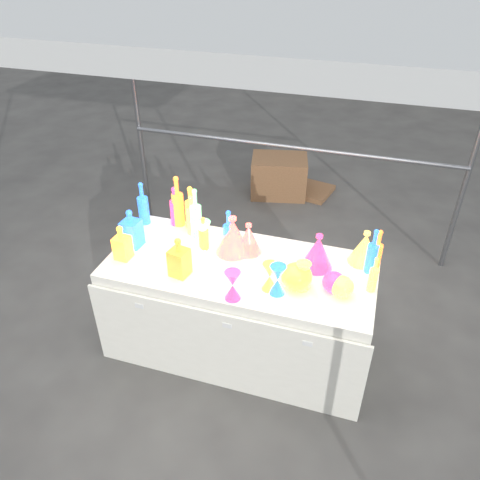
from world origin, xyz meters
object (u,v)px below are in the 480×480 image
(bottle_0, at_px, (191,207))
(decanter_0, at_px, (122,242))
(cardboard_box_closed, at_px, (279,176))
(lampshade_0, at_px, (233,235))
(globe_0, at_px, (296,278))
(display_table, at_px, (240,307))

(bottle_0, relative_size, decanter_0, 1.32)
(cardboard_box_closed, bearing_deg, decanter_0, -113.53)
(cardboard_box_closed, relative_size, lampshade_0, 2.23)
(cardboard_box_closed, height_order, globe_0, globe_0)
(decanter_0, height_order, lampshade_0, lampshade_0)
(bottle_0, height_order, decanter_0, bottle_0)
(cardboard_box_closed, distance_m, decanter_0, 2.70)
(decanter_0, distance_m, lampshade_0, 0.75)
(display_table, height_order, cardboard_box_closed, display_table)
(cardboard_box_closed, relative_size, globe_0, 3.21)
(cardboard_box_closed, height_order, bottle_0, bottle_0)
(display_table, bearing_deg, cardboard_box_closed, 96.64)
(globe_0, distance_m, lampshade_0, 0.56)
(decanter_0, bearing_deg, globe_0, 6.00)
(cardboard_box_closed, bearing_deg, globe_0, -87.35)
(bottle_0, relative_size, lampshade_0, 1.20)
(decanter_0, relative_size, globe_0, 1.31)
(cardboard_box_closed, height_order, lampshade_0, lampshade_0)
(bottle_0, xyz_separation_m, lampshade_0, (0.40, -0.22, -0.03))
(lampshade_0, bearing_deg, decanter_0, -171.39)
(display_table, xyz_separation_m, lampshade_0, (-0.09, 0.14, 0.52))
(display_table, height_order, decanter_0, decanter_0)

